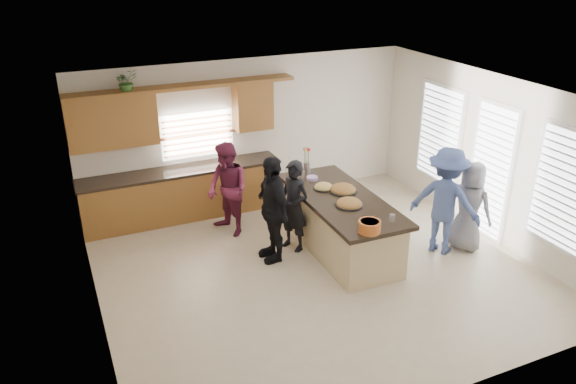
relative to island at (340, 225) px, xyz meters
name	(u,v)px	position (x,y,z in m)	size (l,w,h in m)	color
floor	(316,269)	(-0.64, -0.43, -0.45)	(6.50, 6.50, 0.00)	beige
room_shell	(319,156)	(-0.64, -0.43, 1.45)	(6.52, 6.02, 2.81)	silver
back_cabinetry	(178,171)	(-2.11, 2.30, 0.46)	(4.08, 0.66, 2.46)	#8F5E29
right_wall_glazing	(493,163)	(2.58, -0.56, 0.89)	(0.06, 4.00, 2.25)	white
island	(340,225)	(0.00, 0.00, 0.00)	(1.20, 2.72, 0.95)	#D0B581
platter_front	(349,204)	(-0.03, -0.33, 0.53)	(0.45, 0.45, 0.18)	black
platter_mid	(343,190)	(0.15, 0.20, 0.53)	(0.48, 0.48, 0.19)	black
platter_back	(324,187)	(-0.09, 0.42, 0.52)	(0.35, 0.35, 0.14)	black
salad_bowl	(370,226)	(-0.21, -1.20, 0.59)	(0.32, 0.32, 0.17)	#C96124
clear_cup	(392,218)	(0.27, -1.06, 0.55)	(0.09, 0.09, 0.11)	white
plate_stack	(312,178)	(-0.09, 0.87, 0.52)	(0.20, 0.20, 0.05)	#B691D3
flower_vase	(307,159)	(-0.01, 1.25, 0.73)	(0.14, 0.14, 0.45)	silver
potted_plant	(126,82)	(-2.83, 2.39, 2.15)	(0.36, 0.32, 0.41)	#3D6F2C
woman_left_back	(294,206)	(-0.68, 0.34, 0.32)	(0.57, 0.37, 1.55)	black
woman_left_mid	(228,190)	(-1.50, 1.30, 0.38)	(0.81, 0.63, 1.66)	maroon
woman_left_front	(272,209)	(-1.13, 0.19, 0.43)	(1.03, 0.43, 1.76)	black
woman_right_back	(445,201)	(1.53, -0.71, 0.45)	(1.17, 0.67, 1.80)	#3F5189
woman_right_front	(469,206)	(1.95, -0.82, 0.31)	(0.75, 0.49, 1.53)	gray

